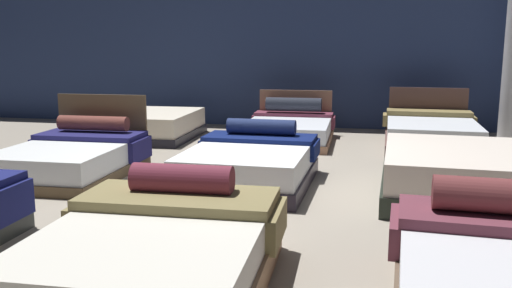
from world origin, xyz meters
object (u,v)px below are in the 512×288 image
object	(u,v)px
bed_6	(155,125)
bed_8	(431,133)
bed_3	(73,157)
bed_7	(289,129)
bed_4	(250,165)
bed_5	(459,174)
bed_1	(156,253)

from	to	relation	value
bed_6	bed_8	world-z (taller)	bed_8
bed_3	bed_8	size ratio (longest dim) A/B	0.92
bed_7	bed_8	world-z (taller)	bed_8
bed_8	bed_4	bearing A→B (deg)	-127.20
bed_4	bed_5	world-z (taller)	bed_4
bed_3	bed_8	world-z (taller)	bed_3
bed_6	bed_7	size ratio (longest dim) A/B	0.97
bed_1	bed_4	size ratio (longest dim) A/B	1.02
bed_5	bed_6	bearing A→B (deg)	150.83
bed_5	bed_4	bearing A→B (deg)	-179.47
bed_3	bed_8	bearing A→B (deg)	30.67
bed_3	bed_5	distance (m)	4.72
bed_4	bed_5	size ratio (longest dim) A/B	0.92
bed_3	bed_4	distance (m)	2.34
bed_4	bed_8	size ratio (longest dim) A/B	0.89
bed_5	bed_7	size ratio (longest dim) A/B	1.04
bed_5	bed_7	xyz separation A→B (m)	(-2.34, 3.11, -0.04)
bed_6	bed_7	world-z (taller)	bed_7
bed_3	bed_7	xyz separation A→B (m)	(2.37, 3.02, -0.01)
bed_1	bed_8	distance (m)	6.31
bed_4	bed_7	xyz separation A→B (m)	(0.03, 3.02, -0.02)
bed_8	bed_5	bearing A→B (deg)	-88.64
bed_4	bed_6	world-z (taller)	bed_4
bed_3	bed_6	world-z (taller)	bed_3
bed_7	bed_4	bearing A→B (deg)	-91.66
bed_7	bed_3	bearing A→B (deg)	-129.26
bed_1	bed_3	distance (m)	3.70
bed_6	bed_4	bearing A→B (deg)	-51.65
bed_6	bed_1	bearing A→B (deg)	-68.97
bed_8	bed_6	bearing A→B (deg)	-177.41
bed_6	bed_7	bearing A→B (deg)	1.68
bed_6	bed_8	distance (m)	4.80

